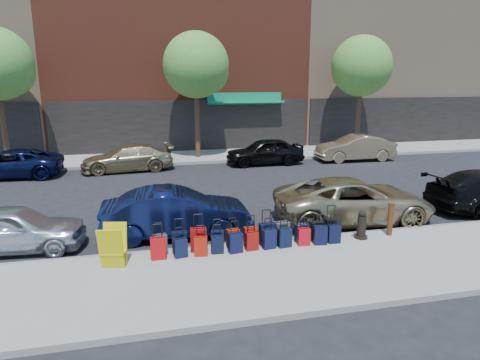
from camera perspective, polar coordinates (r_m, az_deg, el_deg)
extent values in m
plane|color=black|center=(16.87, -2.86, -3.18)|extent=(120.00, 120.00, 0.00)
cube|color=gray|center=(10.94, 3.51, -12.43)|extent=(60.00, 4.00, 0.15)
cube|color=gray|center=(26.49, -6.82, 3.10)|extent=(60.00, 4.00, 0.15)
cube|color=gray|center=(12.71, 0.86, -8.55)|extent=(60.00, 0.08, 0.15)
cube|color=gray|center=(24.52, -6.27, 2.27)|extent=(60.00, 0.08, 0.15)
cube|color=maroon|center=(34.40, -8.99, 22.05)|extent=(17.00, 12.00, 20.00)
cube|color=black|center=(28.17, -7.38, 7.06)|extent=(16.66, 0.15, 3.40)
cube|color=#0D7850|center=(28.39, 0.79, 10.26)|extent=(5.00, 0.91, 0.27)
cube|color=#0D7850|center=(28.66, 0.64, 10.99)|extent=(5.00, 0.10, 0.60)
cube|color=#9C7D5F|center=(39.02, 16.70, 19.17)|extent=(15.00, 12.00, 18.00)
cube|color=black|center=(33.79, 20.95, 7.36)|extent=(14.70, 0.15, 3.40)
cylinder|color=black|center=(26.47, -29.04, 6.90)|extent=(0.30, 0.30, 4.80)
sphere|color=#357E2A|center=(26.21, -28.42, 12.63)|extent=(2.58, 2.58, 2.58)
cylinder|color=black|center=(25.72, -5.73, 8.38)|extent=(0.30, 0.30, 4.80)
sphere|color=#357E2A|center=(25.62, -5.89, 15.01)|extent=(3.80, 3.80, 3.80)
sphere|color=#357E2A|center=(25.70, -4.50, 14.19)|extent=(2.58, 2.58, 2.58)
cylinder|color=black|center=(29.04, 15.51, 8.56)|extent=(0.30, 0.30, 4.80)
sphere|color=#357E2A|center=(28.95, 15.90, 14.41)|extent=(3.80, 3.80, 3.80)
sphere|color=#357E2A|center=(29.24, 16.91, 13.59)|extent=(2.58, 2.58, 2.58)
cube|color=#414146|center=(11.95, -10.63, -8.46)|extent=(0.41, 0.27, 0.56)
cylinder|color=black|center=(11.74, -10.76, -5.71)|extent=(0.21, 0.07, 0.03)
cube|color=black|center=(11.96, -8.05, -8.22)|extent=(0.42, 0.25, 0.60)
cylinder|color=black|center=(11.74, -8.16, -5.27)|extent=(0.23, 0.05, 0.03)
cube|color=maroon|center=(12.00, -5.56, -7.93)|extent=(0.46, 0.29, 0.66)
cylinder|color=black|center=(11.75, -5.64, -4.70)|extent=(0.25, 0.06, 0.03)
cube|color=black|center=(12.11, -3.04, -7.98)|extent=(0.38, 0.24, 0.54)
cylinder|color=black|center=(11.91, -3.08, -5.37)|extent=(0.20, 0.06, 0.03)
cube|color=#991B09|center=(12.20, -0.93, -7.79)|extent=(0.38, 0.25, 0.54)
cylinder|color=black|center=(12.00, -0.94, -5.19)|extent=(0.20, 0.06, 0.03)
cube|color=#971A09|center=(12.28, 1.46, -7.58)|extent=(0.38, 0.21, 0.57)
cylinder|color=black|center=(12.07, 1.47, -4.85)|extent=(0.21, 0.03, 0.03)
cube|color=black|center=(12.41, 3.60, -7.18)|extent=(0.44, 0.26, 0.64)
cylinder|color=black|center=(12.18, 3.65, -4.11)|extent=(0.24, 0.05, 0.03)
cube|color=#38383D|center=(12.57, 5.58, -6.97)|extent=(0.45, 0.28, 0.64)
cylinder|color=black|center=(12.34, 5.65, -3.98)|extent=(0.24, 0.06, 0.03)
cube|color=black|center=(12.72, 8.18, -7.01)|extent=(0.39, 0.25, 0.54)
cylinder|color=black|center=(12.53, 8.27, -4.49)|extent=(0.20, 0.06, 0.03)
cube|color=black|center=(12.89, 10.18, -6.72)|extent=(0.39, 0.22, 0.58)
cylinder|color=black|center=(12.68, 10.30, -4.05)|extent=(0.22, 0.03, 0.03)
cube|color=black|center=(13.09, 12.09, -6.34)|extent=(0.44, 0.26, 0.64)
cylinder|color=black|center=(12.87, 12.25, -3.42)|extent=(0.24, 0.04, 0.03)
cube|color=#B10B0D|center=(11.67, -10.85, -8.93)|extent=(0.40, 0.23, 0.59)
cylinder|color=black|center=(11.44, -10.99, -5.93)|extent=(0.23, 0.03, 0.03)
cube|color=black|center=(11.69, -7.93, -8.98)|extent=(0.38, 0.26, 0.51)
cylinder|color=black|center=(11.49, -8.02, -6.41)|extent=(0.20, 0.07, 0.03)
cube|color=#A5170A|center=(11.72, -5.25, -8.80)|extent=(0.39, 0.27, 0.53)
cylinder|color=black|center=(11.52, -5.31, -6.17)|extent=(0.20, 0.07, 0.03)
cube|color=black|center=(11.85, -3.04, -8.58)|extent=(0.35, 0.22, 0.50)
cylinder|color=black|center=(11.65, -3.08, -6.11)|extent=(0.19, 0.05, 0.03)
cube|color=black|center=(11.86, -0.61, -8.40)|extent=(0.40, 0.27, 0.56)
cylinder|color=black|center=(11.65, -0.62, -5.64)|extent=(0.21, 0.06, 0.03)
cube|color=maroon|center=(12.04, 1.58, -8.15)|extent=(0.37, 0.24, 0.52)
cylinder|color=black|center=(11.84, 1.60, -5.62)|extent=(0.20, 0.06, 0.03)
cube|color=black|center=(12.16, 3.91, -7.86)|extent=(0.41, 0.28, 0.55)
cylinder|color=black|center=(11.96, 3.96, -5.18)|extent=(0.21, 0.07, 0.03)
cube|color=black|center=(12.30, 5.97, -7.66)|extent=(0.40, 0.26, 0.55)
cylinder|color=black|center=(12.09, 6.04, -5.01)|extent=(0.21, 0.06, 0.03)
cube|color=#B30B16|center=(12.50, 8.51, -7.50)|extent=(0.36, 0.23, 0.50)
cylinder|color=black|center=(12.31, 8.60, -5.12)|extent=(0.19, 0.05, 0.03)
cube|color=black|center=(12.63, 10.65, -7.24)|extent=(0.41, 0.28, 0.55)
cylinder|color=black|center=(12.43, 10.77, -4.65)|extent=(0.21, 0.07, 0.03)
cube|color=black|center=(12.82, 12.41, -7.05)|extent=(0.38, 0.23, 0.53)
cylinder|color=black|center=(12.63, 12.54, -4.58)|extent=(0.20, 0.04, 0.03)
cylinder|color=black|center=(13.47, 15.81, -7.30)|extent=(0.40, 0.40, 0.07)
cylinder|color=black|center=(13.35, 15.90, -5.93)|extent=(0.27, 0.27, 0.62)
sphere|color=black|center=(13.23, 16.01, -4.34)|extent=(0.24, 0.24, 0.24)
cylinder|color=black|center=(13.33, 15.92, -5.66)|extent=(0.46, 0.23, 0.11)
cylinder|color=#38190C|center=(13.83, 19.41, -4.97)|extent=(0.17, 0.17, 1.00)
cylinder|color=#38190C|center=(13.69, 19.57, -2.99)|extent=(0.19, 0.19, 0.04)
cube|color=#CBBC0B|center=(11.23, -16.86, -8.81)|extent=(0.65, 0.40, 1.08)
cube|color=#CBBC0B|center=(11.59, -16.31, -8.08)|extent=(0.65, 0.40, 1.08)
cube|color=#CBBC0B|center=(11.47, -16.52, -9.20)|extent=(0.68, 0.52, 0.02)
imported|color=silver|center=(13.82, -28.06, -5.75)|extent=(4.05, 1.88, 1.34)
imported|color=#0D1439|center=(13.46, -8.47, -4.34)|extent=(4.62, 1.70, 1.51)
imported|color=#9D8960|center=(15.16, 14.93, -2.63)|extent=(5.60, 2.96, 1.50)
imported|color=#0C1035|center=(23.94, -28.46, 1.91)|extent=(5.09, 2.57, 1.38)
imported|color=#9D8D60|center=(23.34, -14.79, 2.85)|extent=(4.88, 2.31, 1.38)
imported|color=black|center=(24.31, 3.32, 3.83)|extent=(4.38, 1.78, 1.49)
imported|color=tan|center=(26.28, 15.09, 4.16)|extent=(4.66, 1.74, 1.52)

